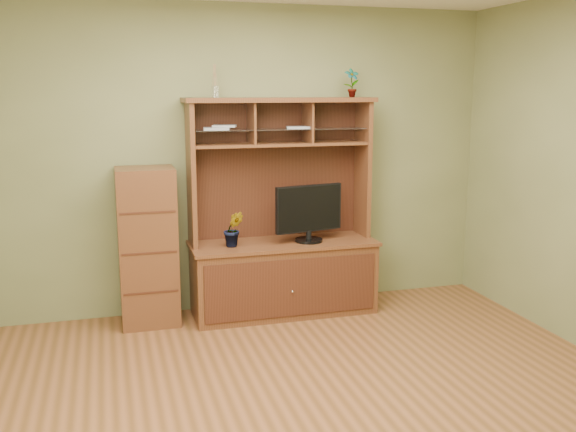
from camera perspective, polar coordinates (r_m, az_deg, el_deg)
name	(u,v)px	position (r m, az deg, el deg)	size (l,w,h in m)	color
room	(318,194)	(3.85, 2.71, 1.94)	(4.54, 4.04, 2.74)	brown
media_hutch	(282,255)	(5.71, -0.50, -3.48)	(1.66, 0.61, 1.90)	#4B2B15
monitor	(309,212)	(5.61, 1.87, 0.36)	(0.63, 0.24, 0.50)	black
orchid_plant	(233,229)	(5.46, -4.87, -1.16)	(0.17, 0.14, 0.31)	#2E6020
top_plant	(352,83)	(5.81, 5.69, 11.71)	(0.13, 0.09, 0.25)	#2A6222
reed_diffuser	(215,85)	(5.48, -6.52, 11.53)	(0.05, 0.05, 0.27)	silver
magazines	(246,127)	(5.53, -3.76, 7.87)	(0.95, 0.20, 0.04)	#A5A5A9
side_cabinet	(148,247)	(5.52, -12.36, -2.69)	(0.48, 0.44, 1.34)	#4B2B15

